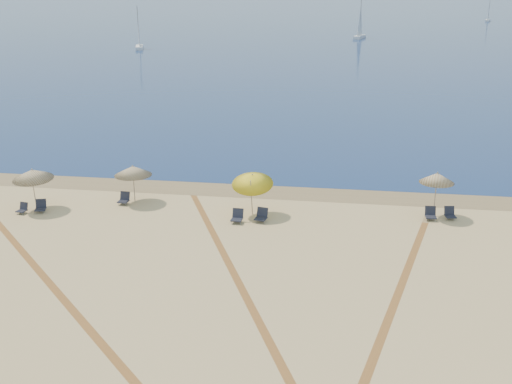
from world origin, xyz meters
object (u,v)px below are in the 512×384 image
umbrella_1 (33,174)px  chair_2 (23,209)px  sailboat_0 (488,14)px  umbrella_2 (133,171)px  sailboat_2 (139,36)px  chair_3 (41,206)px  chair_4 (124,199)px  umbrella_4 (437,178)px  chair_6 (261,216)px  chair_5 (237,216)px  umbrella_3 (252,180)px  chair_8 (450,214)px  chair_7 (431,214)px  sailboat_1 (360,26)px

umbrella_1 → chair_2: umbrella_1 is taller
umbrella_1 → sailboat_0: size_ratio=0.36×
umbrella_2 → sailboat_2: (-26.37, 79.62, 0.41)m
chair_3 → sailboat_2: (-21.66, 82.01, 2.01)m
umbrella_1 → chair_4: umbrella_1 is taller
umbrella_4 → chair_6: umbrella_4 is taller
umbrella_1 → sailboat_0: bearing=71.0°
chair_3 → sailboat_0: size_ratio=0.12×
chair_5 → umbrella_2: bearing=164.4°
umbrella_3 → chair_5: bearing=-117.6°
chair_6 → umbrella_2: bearing=177.1°
chair_3 → chair_5: (11.28, 0.08, 0.01)m
umbrella_1 → chair_8: 23.37m
chair_5 → chair_3: bearing=-175.8°
chair_6 → chair_8: chair_6 is taller
umbrella_3 → sailboat_0: 176.23m
chair_2 → chair_7: bearing=15.9°
sailboat_2 → chair_8: bearing=-77.9°
umbrella_4 → chair_8: (0.83, -0.31, -1.92)m
chair_4 → chair_7: 17.46m
umbrella_1 → chair_7: size_ratio=3.48×
chair_6 → umbrella_4: bearing=24.6°
umbrella_3 → chair_8: bearing=5.1°
chair_5 → chair_7: 10.59m
umbrella_2 → umbrella_4: size_ratio=0.88×
chair_2 → chair_6: size_ratio=0.79×
umbrella_2 → umbrella_3: umbrella_3 is taller
chair_3 → chair_7: 21.78m
chair_2 → chair_3: chair_3 is taller
chair_6 → chair_3: bearing=-166.9°
umbrella_3 → chair_6: bearing=-55.0°
chair_3 → sailboat_0: (58.43, 171.28, 1.73)m
umbrella_3 → chair_2: umbrella_3 is taller
umbrella_3 → chair_3: umbrella_3 is taller
chair_2 → chair_6: bearing=13.0°
umbrella_3 → chair_4: (-7.70, 0.63, -1.74)m
umbrella_2 → sailboat_1: size_ratio=0.27×
chair_3 → chair_6: 12.56m
umbrella_1 → chair_8: size_ratio=3.32×
chair_5 → umbrella_3: bearing=66.2°
chair_8 → chair_2: bearing=176.3°
chair_8 → sailboat_2: sailboat_2 is taller
chair_8 → umbrella_3: bearing=175.1°
umbrella_3 → sailboat_2: sailboat_2 is taller
umbrella_3 → sailboat_2: 87.42m
chair_7 → sailboat_2: (-43.35, 79.99, 2.01)m
chair_2 → chair_8: (23.66, 2.61, 0.03)m
chair_2 → chair_3: (0.92, 0.34, 0.05)m
chair_7 → umbrella_1: bearing=-178.1°
chair_4 → chair_8: 18.53m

